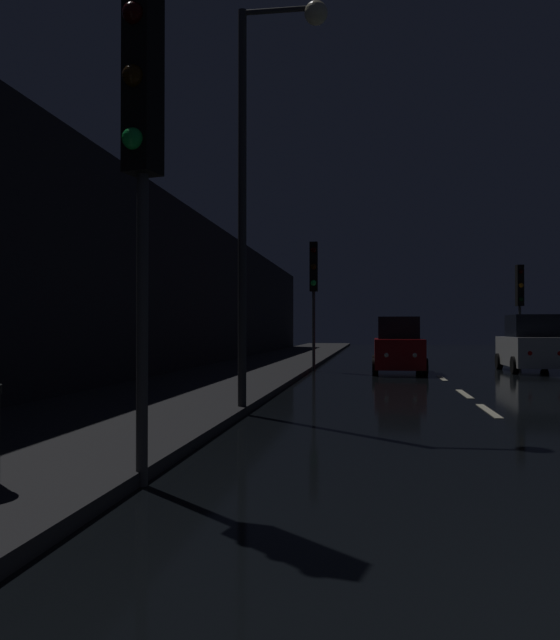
{
  "coord_description": "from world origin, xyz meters",
  "views": [
    {
      "loc": [
        -2.25,
        -2.95,
        1.59
      ],
      "look_at": [
        -5.21,
        17.83,
        1.9
      ],
      "focal_mm": 36.48,
      "sensor_mm": 36.0,
      "label": 1
    }
  ],
  "objects": [
    {
      "name": "car_parked_right_far",
      "position": [
        3.68,
        22.71,
        0.98
      ],
      "size": [
        1.97,
        4.27,
        2.15
      ],
      "rotation": [
        0.0,
        0.0,
        1.57
      ],
      "color": "silver",
      "rests_on": "ground"
    },
    {
      "name": "car_approaching_headlights",
      "position": [
        -1.31,
        21.22,
        0.94
      ],
      "size": [
        1.89,
        4.08,
        2.06
      ],
      "rotation": [
        0.0,
        0.0,
        -1.57
      ],
      "color": "maroon",
      "rests_on": "ground"
    },
    {
      "name": "sidewalk_left",
      "position": [
        -6.78,
        24.5,
        0.07
      ],
      "size": [
        4.4,
        84.0,
        0.15
      ],
      "primitive_type": "cube",
      "color": "#28282B",
      "rests_on": "ground"
    },
    {
      "name": "traffic_light_far_right",
      "position": [
        4.48,
        28.16,
        3.3
      ],
      "size": [
        0.35,
        0.48,
        4.58
      ],
      "rotation": [
        0.0,
        0.0,
        -1.44
      ],
      "color": "#38383A",
      "rests_on": "ground"
    },
    {
      "name": "streetlamp_overhead",
      "position": [
        -4.24,
        9.05,
        5.07
      ],
      "size": [
        1.7,
        0.44,
        7.73
      ],
      "color": "#2D2D30",
      "rests_on": "ground"
    },
    {
      "name": "traffic_light_far_left",
      "position": [
        -4.48,
        21.89,
        3.61
      ],
      "size": [
        0.32,
        0.46,
        4.96
      ],
      "rotation": [
        0.0,
        0.0,
        -1.53
      ],
      "color": "#38383A",
      "rests_on": "ground"
    },
    {
      "name": "traffic_light_near_left",
      "position": [
        -4.58,
        3.4,
        3.71
      ],
      "size": [
        0.38,
        0.48,
        5.09
      ],
      "rotation": [
        0.0,
        0.0,
        -1.8
      ],
      "color": "#38383A",
      "rests_on": "ground"
    },
    {
      "name": "building_facade_left",
      "position": [
        -9.38,
        21.0,
        3.09
      ],
      "size": [
        0.8,
        63.0,
        6.17
      ],
      "primitive_type": "cube",
      "color": "black",
      "rests_on": "ground"
    },
    {
      "name": "ground",
      "position": [
        0.0,
        24.5,
        -0.01
      ],
      "size": [
        25.96,
        84.0,
        0.02
      ],
      "primitive_type": "cube",
      "color": "black"
    },
    {
      "name": "lane_centerline",
      "position": [
        0.0,
        11.41,
        0.01
      ],
      "size": [
        0.16,
        18.04,
        0.01
      ],
      "color": "beige",
      "rests_on": "ground"
    }
  ]
}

